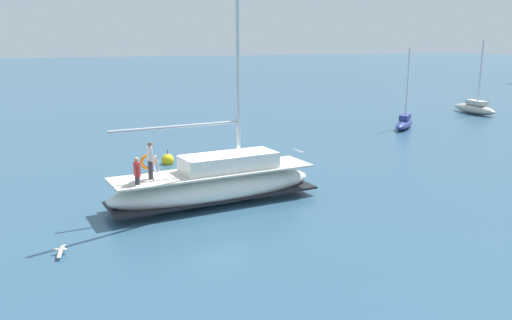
{
  "coord_description": "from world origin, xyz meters",
  "views": [
    {
      "loc": [
        21.92,
        -7.12,
        7.19
      ],
      "look_at": [
        0.47,
        1.97,
        1.8
      ],
      "focal_mm": 36.88,
      "sensor_mm": 36.0,
      "label": 1
    }
  ],
  "objects_px": {
    "mooring_buoy": "(168,160)",
    "moored_sloop_near": "(474,108)",
    "seagull": "(61,250)",
    "moored_cutter_left": "(404,122)",
    "main_sailboat": "(216,183)"
  },
  "relations": [
    {
      "from": "main_sailboat",
      "to": "mooring_buoy",
      "type": "distance_m",
      "value": 8.3
    },
    {
      "from": "main_sailboat",
      "to": "mooring_buoy",
      "type": "relative_size",
      "value": 14.87
    },
    {
      "from": "moored_sloop_near",
      "to": "moored_cutter_left",
      "type": "relative_size",
      "value": 1.09
    },
    {
      "from": "moored_cutter_left",
      "to": "seagull",
      "type": "height_order",
      "value": "moored_cutter_left"
    },
    {
      "from": "main_sailboat",
      "to": "mooring_buoy",
      "type": "bearing_deg",
      "value": -178.55
    },
    {
      "from": "moored_sloop_near",
      "to": "main_sailboat",
      "type": "bearing_deg",
      "value": -61.91
    },
    {
      "from": "mooring_buoy",
      "to": "moored_cutter_left",
      "type": "bearing_deg",
      "value": 102.85
    },
    {
      "from": "seagull",
      "to": "mooring_buoy",
      "type": "height_order",
      "value": "mooring_buoy"
    },
    {
      "from": "mooring_buoy",
      "to": "moored_sloop_near",
      "type": "bearing_deg",
      "value": 105.52
    },
    {
      "from": "moored_cutter_left",
      "to": "mooring_buoy",
      "type": "xyz_separation_m",
      "value": [
        4.76,
        -20.88,
        -0.27
      ]
    },
    {
      "from": "seagull",
      "to": "moored_sloop_near",
      "type": "bearing_deg",
      "value": 117.87
    },
    {
      "from": "main_sailboat",
      "to": "mooring_buoy",
      "type": "xyz_separation_m",
      "value": [
        -8.27,
        -0.21,
        -0.7
      ]
    },
    {
      "from": "moored_sloop_near",
      "to": "mooring_buoy",
      "type": "relative_size",
      "value": 7.3
    },
    {
      "from": "main_sailboat",
      "to": "moored_cutter_left",
      "type": "distance_m",
      "value": 24.44
    },
    {
      "from": "moored_sloop_near",
      "to": "moored_cutter_left",
      "type": "bearing_deg",
      "value": -69.95
    }
  ]
}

